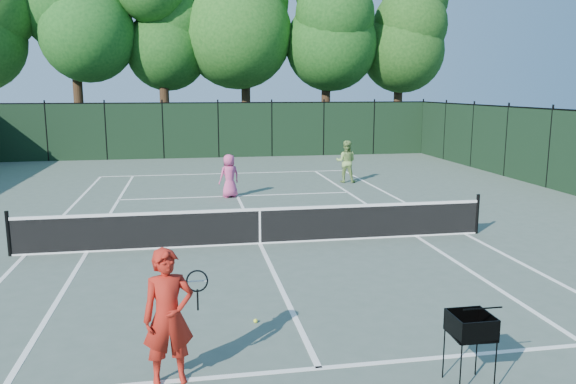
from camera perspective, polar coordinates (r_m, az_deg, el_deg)
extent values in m
plane|color=#4A5A4F|center=(14.01, -2.87, -5.28)|extent=(90.00, 90.00, 0.00)
cube|color=white|center=(14.41, -25.16, -5.82)|extent=(0.10, 23.77, 0.01)
cube|color=white|center=(15.64, 17.54, -4.07)|extent=(0.10, 23.77, 0.01)
cube|color=white|center=(14.12, -19.76, -5.77)|extent=(0.10, 23.77, 0.01)
cube|color=white|center=(15.06, 12.90, -4.40)|extent=(0.10, 23.77, 0.01)
cube|color=white|center=(25.60, -6.26, 1.89)|extent=(10.97, 0.10, 0.01)
cube|color=white|center=(8.12, 3.17, -17.44)|extent=(8.23, 0.10, 0.01)
cube|color=white|center=(20.21, -5.18, -0.40)|extent=(8.23, 0.10, 0.01)
cube|color=white|center=(14.01, -2.87, -5.27)|extent=(0.10, 12.80, 0.01)
cube|color=black|center=(13.89, -2.88, -3.47)|extent=(11.60, 0.03, 0.85)
cube|color=white|center=(13.79, -2.90, -1.78)|extent=(11.60, 0.05, 0.07)
cube|color=white|center=(14.00, -2.87, -5.20)|extent=(11.60, 0.05, 0.04)
cube|color=white|center=(13.89, -2.88, -3.47)|extent=(0.05, 0.04, 0.91)
cylinder|color=black|center=(14.37, -26.54, -3.80)|extent=(0.09, 0.09, 1.06)
cylinder|color=black|center=(15.67, 18.67, -2.13)|extent=(0.09, 0.09, 1.06)
cube|color=black|center=(31.50, -7.09, 6.21)|extent=(24.00, 0.05, 3.00)
cylinder|color=black|center=(35.96, -20.43, 7.60)|extent=(0.56, 0.56, 4.80)
ellipsoid|color=#144716|center=(36.27, -21.09, 17.59)|extent=(6.80, 6.80, 10.54)
cylinder|color=black|center=(35.24, -12.37, 7.56)|extent=(0.56, 0.56, 4.30)
ellipsoid|color=#134313|center=(35.42, -12.74, 16.64)|extent=(6.00, 6.00, 9.30)
cylinder|color=black|center=(35.89, -4.28, 8.38)|extent=(0.56, 0.56, 5.00)
ellipsoid|color=#184B15|center=(36.24, -4.43, 18.74)|extent=(7.00, 7.00, 10.85)
cylinder|color=black|center=(36.07, 3.84, 8.07)|extent=(0.56, 0.56, 4.60)
ellipsoid|color=#134413|center=(36.30, 3.96, 17.36)|extent=(6.20, 6.20, 9.61)
cylinder|color=black|center=(38.06, 11.05, 7.88)|extent=(0.56, 0.56, 4.40)
ellipsoid|color=#164012|center=(38.22, 11.35, 16.19)|extent=(5.80, 5.80, 8.99)
imported|color=#AB1E13|center=(7.55, -12.06, -12.31)|extent=(0.73, 0.54, 1.81)
cylinder|color=black|center=(7.92, -9.16, -10.76)|extent=(0.03, 0.03, 0.30)
torus|color=black|center=(7.83, -9.22, -8.92)|extent=(0.30, 0.10, 0.30)
imported|color=#D04983|center=(19.88, -5.98, 1.64)|extent=(0.88, 0.73, 1.53)
imported|color=#81A854|center=(23.09, 5.91, 3.10)|extent=(1.01, 0.90, 1.72)
cylinder|color=black|center=(7.63, 17.12, -16.98)|extent=(0.02, 0.02, 0.69)
cylinder|color=black|center=(7.84, 20.31, -16.39)|extent=(0.02, 0.02, 0.69)
cylinder|color=black|center=(8.00, 15.54, -15.53)|extent=(0.02, 0.02, 0.69)
cylinder|color=black|center=(8.20, 18.61, -15.03)|extent=(0.02, 0.02, 0.69)
cube|color=black|center=(7.71, 18.10, -12.71)|extent=(0.54, 0.54, 0.29)
sphere|color=#CCD52B|center=(7.75, 18.07, -13.30)|extent=(0.08, 0.08, 0.08)
sphere|color=#CCD52B|center=(7.75, 18.07, -13.30)|extent=(0.08, 0.08, 0.08)
sphere|color=#CCD52B|center=(7.75, 18.07, -13.30)|extent=(0.08, 0.08, 0.08)
sphere|color=#CCD52B|center=(7.75, 18.07, -13.30)|extent=(0.08, 0.08, 0.08)
sphere|color=#CCD52B|center=(7.75, 18.07, -13.30)|extent=(0.08, 0.08, 0.08)
sphere|color=#CCD52B|center=(7.75, 18.07, -13.30)|extent=(0.08, 0.08, 0.08)
sphere|color=#CCD52B|center=(7.75, 18.07, -13.30)|extent=(0.08, 0.08, 0.08)
sphere|color=#CCD52B|center=(7.75, 18.07, -13.30)|extent=(0.08, 0.08, 0.08)
sphere|color=#CCD52B|center=(7.75, 18.07, -13.30)|extent=(0.08, 0.08, 0.08)
sphere|color=#CCD52B|center=(7.75, 18.07, -13.30)|extent=(0.08, 0.08, 0.08)
sphere|color=#CCD52B|center=(7.75, 18.07, -13.30)|extent=(0.08, 0.08, 0.08)
sphere|color=#E5F532|center=(9.49, -3.32, -12.94)|extent=(0.07, 0.07, 0.07)
sphere|color=yellow|center=(11.19, -12.50, -9.46)|extent=(0.07, 0.07, 0.07)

